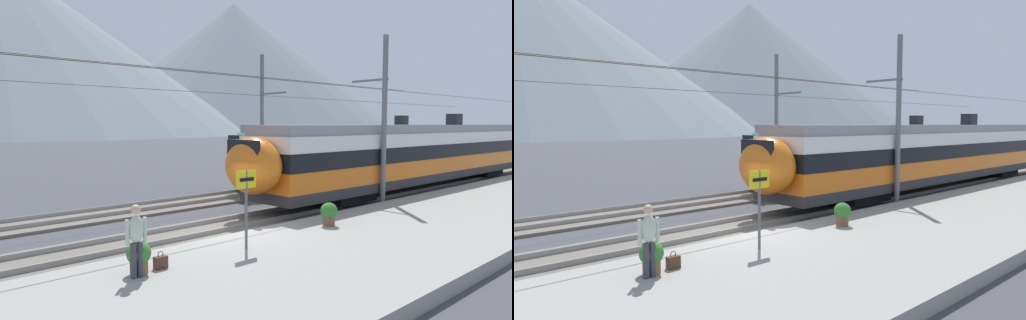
% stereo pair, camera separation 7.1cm
% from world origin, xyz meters
% --- Properties ---
extents(ground_plane, '(400.00, 400.00, 0.00)m').
position_xyz_m(ground_plane, '(0.00, 0.00, 0.00)').
color(ground_plane, '#424247').
extents(platform_slab, '(120.00, 6.74, 0.39)m').
position_xyz_m(platform_slab, '(0.00, -4.17, 0.20)').
color(platform_slab, gray).
rests_on(platform_slab, ground).
extents(track_near, '(120.00, 3.00, 0.28)m').
position_xyz_m(track_near, '(0.00, 1.14, 0.07)').
color(track_near, '#6B6359').
rests_on(track_near, ground).
extents(track_far, '(120.00, 3.00, 0.28)m').
position_xyz_m(track_far, '(0.00, 6.49, 0.07)').
color(track_far, '#6B6359').
rests_on(track_far, ground).
extents(train_near_platform, '(27.62, 2.96, 4.27)m').
position_xyz_m(train_near_platform, '(15.38, 1.14, 2.23)').
color(train_near_platform, '#2D2D30').
rests_on(train_near_platform, track_near).
extents(train_far_track, '(25.25, 2.88, 4.27)m').
position_xyz_m(train_far_track, '(18.54, 6.49, 2.22)').
color(train_far_track, '#2D2D30').
rests_on(train_far_track, track_far).
extents(catenary_mast_mid, '(44.55, 1.93, 7.92)m').
position_xyz_m(catenary_mast_mid, '(8.97, -0.37, 4.12)').
color(catenary_mast_mid, slate).
rests_on(catenary_mast_mid, ground).
extents(catenary_mast_far_side, '(44.55, 2.18, 8.09)m').
position_xyz_m(catenary_mast_far_side, '(9.59, 8.24, 4.19)').
color(catenary_mast_far_side, slate).
rests_on(catenary_mast_far_side, ground).
extents(platform_sign, '(0.70, 0.08, 2.21)m').
position_xyz_m(platform_sign, '(-1.15, -2.44, 2.02)').
color(platform_sign, '#59595B').
rests_on(platform_sign, platform_slab).
extents(passenger_walking, '(0.53, 0.22, 1.69)m').
position_xyz_m(passenger_walking, '(-4.59, -2.58, 1.34)').
color(passenger_walking, '#383842').
rests_on(passenger_walking, platform_slab).
extents(handbag_beside_passenger, '(0.32, 0.18, 0.43)m').
position_xyz_m(handbag_beside_passenger, '(-3.86, -2.37, 0.55)').
color(handbag_beside_passenger, '#472D1E').
rests_on(handbag_beside_passenger, platform_slab).
extents(potted_plant_platform_edge, '(0.59, 0.59, 0.81)m').
position_xyz_m(potted_plant_platform_edge, '(2.84, -2.21, 0.85)').
color(potted_plant_platform_edge, brown).
rests_on(potted_plant_platform_edge, platform_slab).
extents(potted_plant_by_shelter, '(0.58, 0.58, 0.78)m').
position_xyz_m(potted_plant_by_shelter, '(-4.43, -2.37, 0.84)').
color(potted_plant_by_shelter, brown).
rests_on(potted_plant_by_shelter, platform_slab).
extents(mountain_right_ridge, '(182.40, 182.40, 70.41)m').
position_xyz_m(mountain_right_ridge, '(153.01, 184.29, 35.21)').
color(mountain_right_ridge, slate).
rests_on(mountain_right_ridge, ground).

